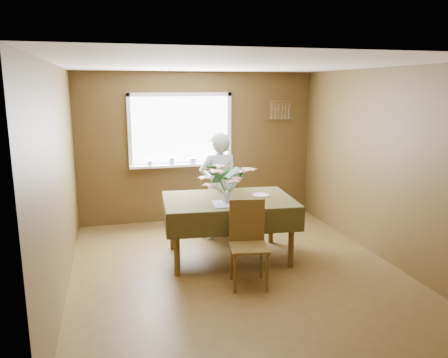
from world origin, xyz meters
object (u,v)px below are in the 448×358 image
object	(u,v)px
flower_bouquet	(227,178)
dining_table	(229,206)
chair_near	(248,239)
chair_far	(213,204)
seated_woman	(219,186)

from	to	relation	value
flower_bouquet	dining_table	bearing A→B (deg)	68.86
chair_near	flower_bouquet	xyz separation A→B (m)	(-0.09, 0.60, 0.60)
dining_table	chair_near	size ratio (longest dim) A/B	1.82
chair_far	flower_bouquet	world-z (taller)	flower_bouquet
seated_woman	flower_bouquet	xyz separation A→B (m)	(-0.13, -0.96, 0.33)
chair_far	seated_woman	world-z (taller)	seated_woman
dining_table	seated_woman	size ratio (longest dim) A/B	1.10
dining_table	flower_bouquet	world-z (taller)	flower_bouquet
seated_woman	flower_bouquet	world-z (taller)	seated_woman
seated_woman	chair_far	bearing A→B (deg)	-69.43
dining_table	seated_woman	distance (m)	0.78
chair_near	seated_woman	world-z (taller)	seated_woman
seated_woman	flower_bouquet	size ratio (longest dim) A/B	2.84
dining_table	chair_near	xyz separation A→B (m)	(0.02, -0.79, -0.19)
chair_near	seated_woman	xyz separation A→B (m)	(0.05, 1.56, 0.27)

